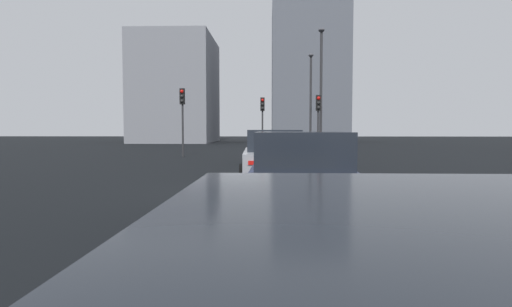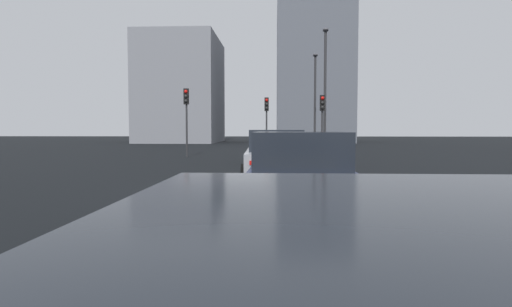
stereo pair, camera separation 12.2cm
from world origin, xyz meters
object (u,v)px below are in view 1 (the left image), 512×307
Objects in this scene: car_navy_left_third at (301,179)px; traffic_light_near_left at (318,112)px; car_silver_left_second at (273,156)px; traffic_light_near_right at (182,108)px; street_lamp_kerbside at (311,94)px; street_lamp_far at (321,81)px; car_white_left_lead at (279,147)px; traffic_light_far_left at (262,113)px.

car_navy_left_third is 1.24× the size of traffic_light_near_left.
car_silver_left_second is 1.11× the size of traffic_light_near_right.
traffic_light_near_right reaches higher than traffic_light_near_left.
street_lamp_far reaches higher than street_lamp_kerbside.
car_white_left_lead is 1.28× the size of traffic_light_near_left.
traffic_light_near_right is at bearing 22.94° from car_silver_left_second.
traffic_light_near_right is 1.06× the size of traffic_light_far_left.
traffic_light_far_left is (15.46, 0.59, 1.92)m from car_silver_left_second.
traffic_light_far_left is at bearing 133.87° from traffic_light_near_right.
car_silver_left_second is 15.59m from traffic_light_far_left.
car_navy_left_third is 1.19× the size of traffic_light_far_left.
car_white_left_lead is 0.60× the size of street_lamp_far.
car_silver_left_second is 0.99× the size of car_navy_left_third.
street_lamp_far is at bearing 47.73° from traffic_light_far_left.
street_lamp_kerbside is at bearing -5.03° from car_navy_left_third.
street_lamp_kerbside is 5.31m from street_lamp_far.
traffic_light_far_left is at bearing -139.08° from traffic_light_near_left.
street_lamp_kerbside is at bearing -10.93° from car_silver_left_second.
street_lamp_kerbside reaches higher than traffic_light_near_right.
traffic_light_near_right is at bearing 53.22° from car_white_left_lead.
traffic_light_near_left is at bearing -28.13° from car_white_left_lead.
traffic_light_near_left is at bearing 38.34° from traffic_light_far_left.
street_lamp_far is at bearing -7.02° from car_navy_left_third.
car_silver_left_second is (-7.09, 0.36, 0.02)m from car_white_left_lead.
car_silver_left_second is at bearing -0.12° from traffic_light_far_left.
traffic_light_near_left is at bearing -14.94° from car_silver_left_second.
car_silver_left_second is 5.90m from car_navy_left_third.
car_silver_left_second is 12.37m from traffic_light_near_right.
car_silver_left_second is 13.35m from street_lamp_far.
car_white_left_lead is at bearing 4.16° from traffic_light_far_left.
street_lamp_far reaches higher than traffic_light_near_right.
car_navy_left_third is at bearing 179.60° from car_white_left_lead.
street_lamp_kerbside is (23.67, -2.42, 3.40)m from car_navy_left_third.
car_silver_left_second is at bearing 170.90° from street_lamp_kerbside.
car_white_left_lead is at bearing 53.64° from traffic_light_near_right.
street_lamp_kerbside reaches higher than car_navy_left_third.
car_silver_left_second is 18.33m from street_lamp_kerbside.
traffic_light_far_left is at bearing 5.77° from car_white_left_lead.
car_navy_left_third is at bearing 0.42° from traffic_light_far_left.
car_navy_left_third is 17.96m from traffic_light_near_right.
street_lamp_kerbside reaches higher than traffic_light_near_left.
car_navy_left_third is at bearing 17.80° from traffic_light_near_right.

